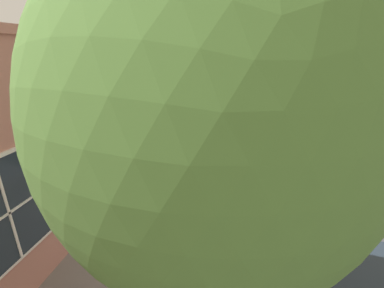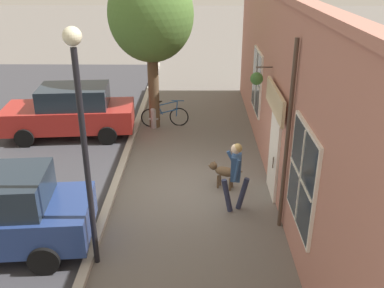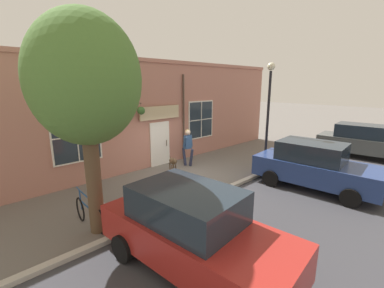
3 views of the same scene
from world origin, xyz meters
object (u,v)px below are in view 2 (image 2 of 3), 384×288
at_px(parked_car_nearest_curb, 71,111).
at_px(street_lamp, 82,120).
at_px(street_tree_by_curb, 150,19).
at_px(fire_hydrant, 153,118).
at_px(leaning_bicycle, 165,116).
at_px(pedestrian_walking, 236,171).
at_px(dog_on_leash, 223,171).

height_order(parked_car_nearest_curb, street_lamp, street_lamp).
height_order(street_tree_by_curb, fire_hydrant, street_tree_by_curb).
height_order(leaning_bicycle, parked_car_nearest_curb, parked_car_nearest_curb).
bearing_deg(parked_car_nearest_curb, street_tree_by_curb, -161.41).
bearing_deg(pedestrian_walking, leaning_bicycle, -69.63).
relative_size(pedestrian_walking, street_lamp, 0.38).
distance_m(dog_on_leash, leaning_bicycle, 4.88).
distance_m(dog_on_leash, parked_car_nearest_curb, 6.15).
relative_size(street_tree_by_curb, fire_hydrant, 7.15).
distance_m(dog_on_leash, street_lamp, 4.86).
xyz_separation_m(dog_on_leash, parked_car_nearest_curb, (4.98, -3.59, 0.39)).
bearing_deg(fire_hydrant, leaning_bicycle, -152.15).
xyz_separation_m(street_tree_by_curb, leaning_bicycle, (-0.39, -0.00, -3.43)).
relative_size(leaning_bicycle, street_lamp, 0.37).
bearing_deg(street_tree_by_curb, street_lamp, 86.36).
height_order(street_tree_by_curb, street_lamp, street_tree_by_curb).
bearing_deg(fire_hydrant, street_lamp, 86.32).
relative_size(pedestrian_walking, dog_on_leash, 1.94).
bearing_deg(parked_car_nearest_curb, street_lamp, 108.64).
relative_size(parked_car_nearest_curb, street_lamp, 0.94).
distance_m(leaning_bicycle, street_lamp, 8.10).
bearing_deg(street_lamp, street_tree_by_curb, -93.64).
bearing_deg(street_tree_by_curb, fire_hydrant, 87.66).
relative_size(dog_on_leash, leaning_bicycle, 0.53).
bearing_deg(parked_car_nearest_curb, leaning_bicycle, -163.56).
bearing_deg(leaning_bicycle, fire_hydrant, 27.85).
height_order(leaning_bicycle, street_lamp, street_lamp).
height_order(pedestrian_walking, street_tree_by_curb, street_tree_by_curb).
bearing_deg(street_tree_by_curb, pedestrian_walking, 113.78).
bearing_deg(street_tree_by_curb, parked_car_nearest_curb, 18.59).
relative_size(dog_on_leash, street_lamp, 0.20).
height_order(pedestrian_walking, fire_hydrant, pedestrian_walking).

